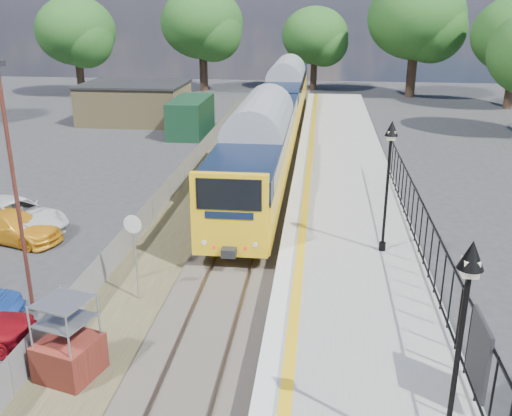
% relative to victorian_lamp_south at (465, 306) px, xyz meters
% --- Properties ---
extents(ground, '(120.00, 120.00, 0.00)m').
position_rel_victorian_lamp_south_xyz_m(ground, '(-5.50, 4.00, -4.30)').
color(ground, '#2D2D30').
rests_on(ground, ground).
extents(track_bed, '(5.90, 80.00, 0.29)m').
position_rel_victorian_lamp_south_xyz_m(track_bed, '(-5.97, 13.67, -4.21)').
color(track_bed, '#473F38').
rests_on(track_bed, ground).
extents(platform, '(5.00, 70.00, 0.90)m').
position_rel_victorian_lamp_south_xyz_m(platform, '(-1.30, 12.00, -3.85)').
color(platform, gray).
rests_on(platform, ground).
extents(platform_edge, '(0.90, 70.00, 0.01)m').
position_rel_victorian_lamp_south_xyz_m(platform_edge, '(-3.36, 12.00, -3.39)').
color(platform_edge, silver).
rests_on(platform_edge, platform).
extents(victorian_lamp_south, '(0.44, 0.44, 4.60)m').
position_rel_victorian_lamp_south_xyz_m(victorian_lamp_south, '(0.00, 0.00, 0.00)').
color(victorian_lamp_south, black).
rests_on(victorian_lamp_south, platform).
extents(victorian_lamp_north, '(0.44, 0.44, 4.60)m').
position_rel_victorian_lamp_south_xyz_m(victorian_lamp_north, '(-0.20, 10.00, 0.00)').
color(victorian_lamp_north, black).
rests_on(victorian_lamp_north, platform).
extents(palisade_fence, '(0.12, 26.00, 2.00)m').
position_rel_victorian_lamp_south_xyz_m(palisade_fence, '(1.05, 6.24, -2.46)').
color(palisade_fence, black).
rests_on(palisade_fence, platform).
extents(wire_fence, '(0.06, 52.00, 1.20)m').
position_rel_victorian_lamp_south_xyz_m(wire_fence, '(-9.70, 16.00, -3.70)').
color(wire_fence, '#999EA3').
rests_on(wire_fence, ground).
extents(outbuilding, '(10.80, 10.10, 3.12)m').
position_rel_victorian_lamp_south_xyz_m(outbuilding, '(-16.41, 35.21, -2.78)').
color(outbuilding, '#938053').
rests_on(outbuilding, ground).
extents(tree_line, '(56.80, 43.80, 11.88)m').
position_rel_victorian_lamp_south_xyz_m(tree_line, '(-4.10, 46.00, 2.31)').
color(tree_line, '#332319').
rests_on(tree_line, ground).
extents(train, '(2.82, 40.83, 3.51)m').
position_rel_victorian_lamp_south_xyz_m(train, '(-5.50, 29.67, -1.96)').
color(train, yellow).
rests_on(train, ground).
extents(brick_plinth, '(1.70, 1.70, 2.22)m').
position_rel_victorian_lamp_south_xyz_m(brick_plinth, '(-8.68, 3.02, -3.23)').
color(brick_plinth, '#963526').
rests_on(brick_plinth, ground).
extents(speed_sign, '(0.60, 0.14, 2.96)m').
position_rel_victorian_lamp_south_xyz_m(speed_sign, '(-8.18, 7.09, -2.26)').
color(speed_sign, '#999EA3').
rests_on(speed_sign, ground).
extents(carpark_lamp, '(0.25, 0.50, 7.64)m').
position_rel_victorian_lamp_south_xyz_m(carpark_lamp, '(-11.27, 6.09, 0.02)').
color(carpark_lamp, '#50231A').
rests_on(carpark_lamp, ground).
extents(car_yellow, '(4.50, 2.75, 1.22)m').
position_rel_victorian_lamp_south_xyz_m(car_yellow, '(-14.72, 11.37, -3.69)').
color(car_yellow, orange).
rests_on(car_yellow, ground).
extents(car_white, '(5.44, 4.11, 1.37)m').
position_rel_victorian_lamp_south_xyz_m(car_white, '(-15.15, 12.36, -3.61)').
color(car_white, white).
rests_on(car_white, ground).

